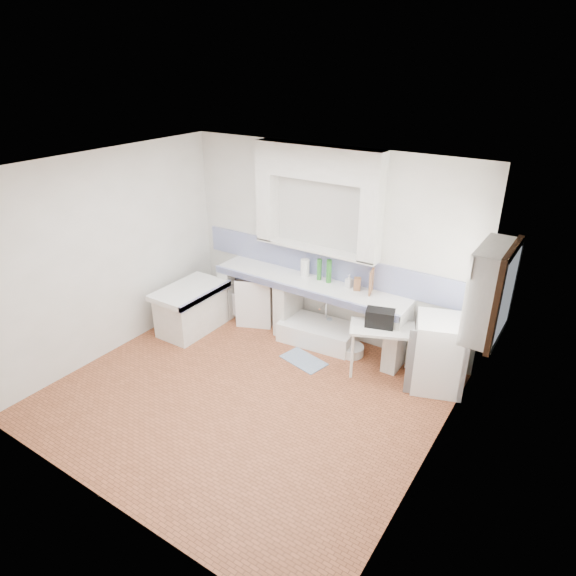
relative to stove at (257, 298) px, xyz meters
The scene contains 36 objects.
floor 2.01m from the stove, 58.34° to the right, with size 4.50×4.50×0.00m, color #985030.
ceiling 3.11m from the stove, 58.34° to the right, with size 4.50×4.50×0.00m, color silver.
wall_back 1.48m from the stove, 17.12° to the left, with size 4.50×4.50×0.00m, color silver.
wall_front 3.95m from the stove, 74.27° to the right, with size 4.50×4.50×0.00m, color silver.
wall_left 2.31m from the stove, 125.83° to the right, with size 4.50×4.50×0.00m, color silver.
wall_right 3.83m from the stove, 27.08° to the right, with size 4.50×4.50×0.00m, color silver.
alcove_mass 2.38m from the stove, 11.72° to the left, with size 1.90×0.25×0.45m, color silver.
window_frame 3.70m from the stove, ahead, with size 0.35×0.86×1.06m, color #341E10.
lace_valance 3.71m from the stove, ahead, with size 0.01×0.84×0.24m, color white.
counter_slab 1.05m from the stove, ahead, with size 3.00×0.60×0.08m, color white.
counter_lip 1.08m from the stove, 15.55° to the right, with size 3.00×0.04×0.10m, color navy.
counter_pier_left 0.46m from the stove, behind, with size 0.20×0.55×0.82m, color silver.
counter_pier_mid 0.59m from the stove, ahead, with size 0.20×0.55×0.82m, color silver.
counter_pier_right 2.34m from the stove, ahead, with size 0.20×0.55×0.82m, color silver.
peninsula_top 1.06m from the stove, 130.36° to the right, with size 0.70×1.10×0.08m, color white.
peninsula_base 1.03m from the stove, 130.36° to the right, with size 0.60×1.00×0.62m, color silver.
peninsula_lip 0.89m from the stove, 113.13° to the right, with size 0.04×1.10×0.10m, color navy.
backsplash 1.29m from the stove, 16.36° to the left, with size 4.27×0.03×0.40m, color navy.
stove is the anchor object (origin of this frame).
sink 1.17m from the stove, ahead, with size 1.11×0.60×0.27m, color white.
side_table 2.25m from the stove, ahead, with size 0.83×0.46×0.04m, color white.
fridge 2.95m from the stove, ahead, with size 0.61×0.61×0.95m, color white.
bucket_red 0.91m from the stove, ahead, with size 0.30×0.30×0.28m, color #BD2744.
bucket_orange 1.14m from the stove, ahead, with size 0.28×0.28×0.26m, color red.
bucket_blue 1.50m from the stove, ahead, with size 0.30×0.30×0.28m, color blue.
basin_white 1.76m from the stove, ahead, with size 0.34×0.34×0.13m, color white.
water_bottle_a 1.15m from the stove, ahead, with size 0.07×0.07×0.27m, color silver.
water_bottle_b 1.25m from the stove, ahead, with size 0.08×0.08×0.31m, color silver.
black_bag 2.23m from the stove, ahead, with size 0.36×0.21×0.23m, color black.
green_bottle_a 1.23m from the stove, ahead, with size 0.07×0.07×0.32m, color #276F24.
green_bottle_b 1.37m from the stove, ahead, with size 0.08×0.08×0.34m, color #276F24.
knife_block 1.75m from the stove, ahead, with size 0.09×0.08×0.19m, color #9A633D.
cutting_board 1.97m from the stove, ahead, with size 0.02×0.25×0.34m, color #9A633D.
paper_towel 1.02m from the stove, 12.29° to the left, with size 0.13×0.13×0.26m, color white.
soap_bottle 1.63m from the stove, ahead, with size 0.09×0.09×0.19m, color white.
rug 1.43m from the stove, 25.61° to the right, with size 0.63×0.36×0.01m, color #3E5C88.
Camera 1 is at (3.23, -3.94, 3.86)m, focal length 31.10 mm.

